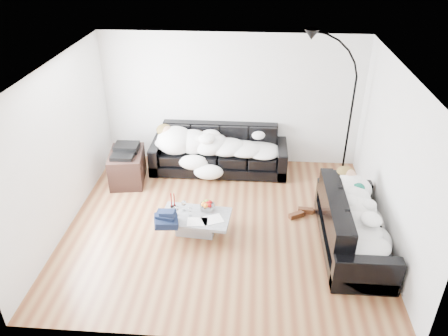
# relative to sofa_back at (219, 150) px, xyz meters

# --- Properties ---
(ground) EXTENTS (5.00, 5.00, 0.00)m
(ground) POSITION_rel_sofa_back_xyz_m (0.22, -1.81, -0.43)
(ground) COLOR brown
(ground) RESTS_ON ground
(wall_back) EXTENTS (5.00, 0.02, 2.60)m
(wall_back) POSITION_rel_sofa_back_xyz_m (0.22, 0.44, 0.87)
(wall_back) COLOR silver
(wall_back) RESTS_ON ground
(wall_left) EXTENTS (0.02, 4.50, 2.60)m
(wall_left) POSITION_rel_sofa_back_xyz_m (-2.28, -1.81, 0.87)
(wall_left) COLOR silver
(wall_left) RESTS_ON ground
(wall_right) EXTENTS (0.02, 4.50, 2.60)m
(wall_right) POSITION_rel_sofa_back_xyz_m (2.72, -1.81, 0.87)
(wall_right) COLOR silver
(wall_right) RESTS_ON ground
(ceiling) EXTENTS (5.00, 5.00, 0.00)m
(ceiling) POSITION_rel_sofa_back_xyz_m (0.22, -1.81, 2.17)
(ceiling) COLOR white
(ceiling) RESTS_ON ground
(sofa_back) EXTENTS (2.64, 0.91, 0.86)m
(sofa_back) POSITION_rel_sofa_back_xyz_m (0.00, 0.00, 0.00)
(sofa_back) COLOR black
(sofa_back) RESTS_ON ground
(sofa_right) EXTENTS (0.90, 2.10, 0.85)m
(sofa_right) POSITION_rel_sofa_back_xyz_m (2.22, -2.17, -0.01)
(sofa_right) COLOR black
(sofa_right) RESTS_ON ground
(sleeper_back) EXTENTS (2.23, 0.77, 0.45)m
(sleeper_back) POSITION_rel_sofa_back_xyz_m (0.00, -0.05, 0.21)
(sleeper_back) COLOR white
(sleeper_back) RESTS_ON sofa_back
(sleeper_right) EXTENTS (0.76, 1.80, 0.44)m
(sleeper_right) POSITION_rel_sofa_back_xyz_m (2.22, -2.17, 0.21)
(sleeper_right) COLOR white
(sleeper_right) RESTS_ON sofa_right
(teal_cushion) EXTENTS (0.42, 0.38, 0.20)m
(teal_cushion) POSITION_rel_sofa_back_xyz_m (2.16, -1.52, 0.29)
(teal_cushion) COLOR #0D5F49
(teal_cushion) RESTS_ON sofa_right
(coffee_table) EXTENTS (1.13, 0.72, 0.31)m
(coffee_table) POSITION_rel_sofa_back_xyz_m (-0.19, -2.02, -0.27)
(coffee_table) COLOR #939699
(coffee_table) RESTS_ON ground
(fruit_bowl) EXTENTS (0.30, 0.30, 0.15)m
(fruit_bowl) POSITION_rel_sofa_back_xyz_m (-0.03, -1.83, -0.04)
(fruit_bowl) COLOR white
(fruit_bowl) RESTS_ON coffee_table
(wine_glass_a) EXTENTS (0.08, 0.08, 0.19)m
(wine_glass_a) POSITION_rel_sofa_back_xyz_m (-0.39, -1.90, -0.02)
(wine_glass_a) COLOR white
(wine_glass_a) RESTS_ON coffee_table
(wine_glass_b) EXTENTS (0.09, 0.09, 0.17)m
(wine_glass_b) POSITION_rel_sofa_back_xyz_m (-0.48, -2.04, -0.03)
(wine_glass_b) COLOR white
(wine_glass_b) RESTS_ON coffee_table
(wine_glass_c) EXTENTS (0.08, 0.08, 0.16)m
(wine_glass_c) POSITION_rel_sofa_back_xyz_m (-0.27, -2.05, -0.04)
(wine_glass_c) COLOR white
(wine_glass_c) RESTS_ON coffee_table
(candle_left) EXTENTS (0.05, 0.05, 0.26)m
(candle_left) POSITION_rel_sofa_back_xyz_m (-0.61, -1.82, 0.01)
(candle_left) COLOR maroon
(candle_left) RESTS_ON coffee_table
(candle_right) EXTENTS (0.05, 0.05, 0.24)m
(candle_right) POSITION_rel_sofa_back_xyz_m (-0.57, -1.79, 0.00)
(candle_right) COLOR maroon
(candle_right) RESTS_ON coffee_table
(newspaper_a) EXTENTS (0.39, 0.35, 0.01)m
(newspaper_a) POSITION_rel_sofa_back_xyz_m (0.08, -2.11, -0.11)
(newspaper_a) COLOR silver
(newspaper_a) RESTS_ON coffee_table
(newspaper_b) EXTENTS (0.33, 0.25, 0.01)m
(newspaper_b) POSITION_rel_sofa_back_xyz_m (-0.14, -2.19, -0.11)
(newspaper_b) COLOR silver
(newspaper_b) RESTS_ON coffee_table
(navy_jacket) EXTENTS (0.38, 0.32, 0.19)m
(navy_jacket) POSITION_rel_sofa_back_xyz_m (-0.60, -2.25, 0.06)
(navy_jacket) COLOR black
(navy_jacket) RESTS_ON coffee_table
(shoes) EXTENTS (0.51, 0.43, 0.10)m
(shoes) POSITION_rel_sofa_back_xyz_m (1.51, -1.45, -0.38)
(shoes) COLOR #472311
(shoes) RESTS_ON ground
(av_cabinet) EXTENTS (0.71, 0.94, 0.60)m
(av_cabinet) POSITION_rel_sofa_back_xyz_m (-1.69, -0.56, -0.13)
(av_cabinet) COLOR black
(av_cabinet) RESTS_ON ground
(stereo) EXTENTS (0.45, 0.35, 0.13)m
(stereo) POSITION_rel_sofa_back_xyz_m (-1.69, -0.56, 0.23)
(stereo) COLOR black
(stereo) RESTS_ON av_cabinet
(floor_lamp) EXTENTS (0.95, 0.59, 2.44)m
(floor_lamp) POSITION_rel_sofa_back_xyz_m (2.40, -0.08, 0.79)
(floor_lamp) COLOR black
(floor_lamp) RESTS_ON ground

